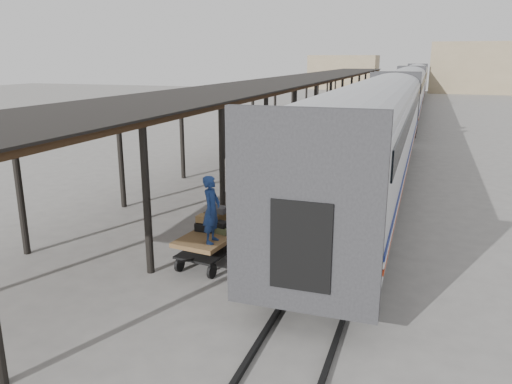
{
  "coord_description": "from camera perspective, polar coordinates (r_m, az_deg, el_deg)",
  "views": [
    {
      "loc": [
        5.27,
        -12.69,
        5.52
      ],
      "look_at": [
        0.68,
        0.71,
        1.7
      ],
      "focal_mm": 35.0,
      "sensor_mm": 36.0,
      "label": 1
    }
  ],
  "objects": [
    {
      "name": "building_left",
      "position": [
        95.95,
        9.99,
        13.35
      ],
      "size": [
        12.0,
        8.0,
        6.0
      ],
      "primitive_type": "cube",
      "color": "tan",
      "rests_on": "ground"
    },
    {
      "name": "pedestrian",
      "position": [
        28.69,
        0.4,
        5.97
      ],
      "size": [
        1.2,
        0.64,
        1.96
      ],
      "primitive_type": "imported",
      "rotation": [
        0.0,
        0.0,
        3.29
      ],
      "color": "black",
      "rests_on": "ground"
    },
    {
      "name": "porter",
      "position": [
        12.88,
        -5.11,
        -2.0
      ],
      "size": [
        0.45,
        0.66,
        1.78
      ],
      "primitive_type": "imported",
      "rotation": [
        0.0,
        0.0,
        1.6
      ],
      "color": "navy",
      "rests_on": "baggage_cart"
    },
    {
      "name": "train",
      "position": [
        46.62,
        16.61,
        10.99
      ],
      "size": [
        3.45,
        76.01,
        4.01
      ],
      "color": "silver",
      "rests_on": "ground"
    },
    {
      "name": "ground",
      "position": [
        14.81,
        -3.42,
        -6.82
      ],
      "size": [
        160.0,
        160.0,
        0.0
      ],
      "primitive_type": "plane",
      "color": "slate",
      "rests_on": "ground"
    },
    {
      "name": "luggage_tug",
      "position": [
        32.17,
        4.67,
        6.14
      ],
      "size": [
        0.93,
        1.42,
        1.2
      ],
      "rotation": [
        0.0,
        0.0,
        -0.08
      ],
      "color": "maroon",
      "rests_on": "ground"
    },
    {
      "name": "rails",
      "position": [
        47.06,
        16.39,
        7.81
      ],
      "size": [
        1.54,
        150.0,
        0.12
      ],
      "color": "black",
      "rests_on": "ground"
    },
    {
      "name": "suitcase_stack",
      "position": [
        14.11,
        -4.37,
        -3.35
      ],
      "size": [
        1.31,
        1.07,
        0.59
      ],
      "rotation": [
        0.0,
        0.0,
        -0.13
      ],
      "color": "#38383B",
      "rests_on": "baggage_cart"
    },
    {
      "name": "building_far",
      "position": [
        91.13,
        25.04,
        12.75
      ],
      "size": [
        18.0,
        10.0,
        8.0
      ],
      "primitive_type": "cube",
      "color": "tan",
      "rests_on": "ground"
    },
    {
      "name": "canopy",
      "position": [
        37.74,
        5.73,
        12.7
      ],
      "size": [
        4.9,
        64.3,
        4.15
      ],
      "color": "#422B19",
      "rests_on": "ground"
    },
    {
      "name": "baggage_cart",
      "position": [
        13.89,
        -4.86,
        -5.5
      ],
      "size": [
        1.54,
        2.54,
        0.86
      ],
      "rotation": [
        0.0,
        0.0,
        -0.13
      ],
      "color": "brown",
      "rests_on": "ground"
    }
  ]
}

